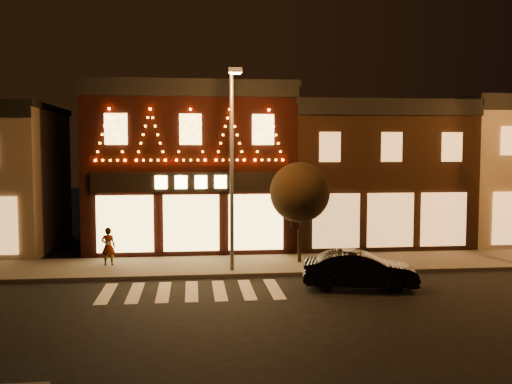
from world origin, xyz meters
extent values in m
plane|color=black|center=(0.00, 0.00, 0.00)|extent=(120.00, 120.00, 0.00)
cube|color=#47423D|center=(2.00, 8.00, 0.07)|extent=(44.00, 4.00, 0.15)
cube|color=black|center=(0.00, 14.00, 4.00)|extent=(10.00, 8.00, 8.00)
cube|color=black|center=(0.00, 14.00, 8.15)|extent=(10.20, 8.20, 0.30)
cube|color=black|center=(0.00, 9.95, 7.75)|extent=(10.00, 0.25, 0.50)
cube|color=black|center=(0.00, 9.90, 3.60)|extent=(9.00, 0.15, 0.90)
cube|color=#FFD87F|center=(0.00, 9.80, 3.60)|extent=(3.40, 0.08, 0.60)
cube|color=#351F12|center=(9.50, 14.00, 3.60)|extent=(9.00, 8.00, 7.20)
cube|color=black|center=(9.50, 14.00, 7.35)|extent=(9.20, 8.20, 0.30)
cube|color=black|center=(9.50, 9.95, 6.95)|extent=(9.00, 0.25, 0.50)
cylinder|color=#59595E|center=(1.65, 6.76, 4.17)|extent=(0.16, 0.16, 8.04)
cylinder|color=#59595E|center=(1.67, 5.96, 8.09)|extent=(0.13, 1.61, 0.10)
cube|color=#59595E|center=(1.68, 5.15, 8.04)|extent=(0.51, 0.29, 0.18)
cube|color=orange|center=(1.68, 5.15, 7.93)|extent=(0.39, 0.21, 0.05)
cylinder|color=black|center=(4.71, 8.03, 0.87)|extent=(0.16, 0.16, 1.44)
sphere|color=black|center=(4.71, 8.03, 3.23)|extent=(2.63, 2.63, 2.63)
imported|color=black|center=(6.12, 3.74, 0.68)|extent=(4.34, 2.18, 1.37)
imported|color=gray|center=(-3.53, 8.31, 0.96)|extent=(0.62, 0.43, 1.63)
camera|label=1|loc=(0.04, -16.23, 5.13)|focal=39.89mm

